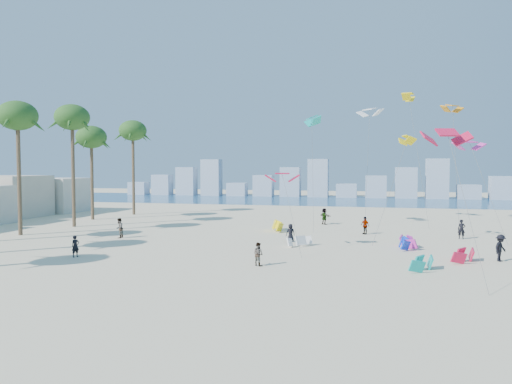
# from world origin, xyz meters

# --- Properties ---
(ground) EXTENTS (220.00, 220.00, 0.00)m
(ground) POSITION_xyz_m (0.00, 0.00, 0.00)
(ground) COLOR beige
(ground) RESTS_ON ground
(ocean) EXTENTS (220.00, 220.00, 0.00)m
(ocean) POSITION_xyz_m (0.00, 72.00, 0.01)
(ocean) COLOR navy
(ocean) RESTS_ON ground
(kitesurfer_near) EXTENTS (0.61, 0.70, 1.61)m
(kitesurfer_near) POSITION_xyz_m (-8.58, 7.12, 0.80)
(kitesurfer_near) COLOR black
(kitesurfer_near) RESTS_ON ground
(kitesurfer_mid) EXTENTS (0.96, 0.90, 1.57)m
(kitesurfer_mid) POSITION_xyz_m (5.23, 7.27, 0.79)
(kitesurfer_mid) COLOR gray
(kitesurfer_mid) RESTS_ON ground
(kitesurfers_far) EXTENTS (32.81, 20.51, 1.90)m
(kitesurfers_far) POSITION_xyz_m (9.18, 21.23, 0.92)
(kitesurfers_far) COLOR black
(kitesurfers_far) RESTS_ON ground
(grounded_kites) EXTENTS (18.08, 19.77, 1.03)m
(grounded_kites) POSITION_xyz_m (11.89, 16.37, 0.46)
(grounded_kites) COLOR white
(grounded_kites) RESTS_ON ground
(flying_kites) EXTENTS (27.67, 34.70, 15.47)m
(flying_kites) POSITION_xyz_m (15.87, 24.60, 10.90)
(flying_kites) COLOR red
(flying_kites) RESTS_ON ground
(palm_row) EXTENTS (7.90, 44.80, 13.62)m
(palm_row) POSITION_xyz_m (-20.86, 16.14, 11.17)
(palm_row) COLOR brown
(palm_row) RESTS_ON ground
(distant_skyline) EXTENTS (85.00, 3.00, 8.40)m
(distant_skyline) POSITION_xyz_m (-1.19, 82.00, 3.09)
(distant_skyline) COLOR #9EADBF
(distant_skyline) RESTS_ON ground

